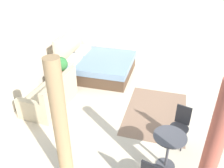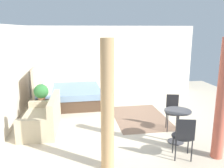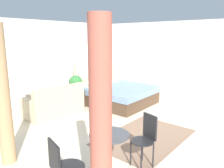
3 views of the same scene
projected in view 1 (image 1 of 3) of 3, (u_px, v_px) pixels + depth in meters
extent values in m
cube|color=beige|center=(143.00, 109.00, 5.89)|extent=(8.25, 9.26, 0.02)
cube|color=silver|center=(25.00, 49.00, 5.97)|extent=(8.25, 0.12, 2.55)
cube|color=silver|center=(159.00, 29.00, 7.41)|extent=(0.12, 6.26, 2.55)
cube|color=#7F604C|center=(156.00, 113.00, 5.75)|extent=(2.09, 1.44, 0.01)
cube|color=#473323|center=(100.00, 69.00, 7.42)|extent=(1.84, 1.97, 0.36)
cube|color=slate|center=(100.00, 61.00, 7.28)|extent=(1.88, 2.01, 0.18)
cube|color=tan|center=(69.00, 52.00, 7.40)|extent=(1.87, 0.09, 1.32)
cube|color=beige|center=(74.00, 60.00, 7.03)|extent=(0.66, 0.33, 0.12)
cube|color=beige|center=(83.00, 50.00, 7.69)|extent=(0.66, 0.33, 0.12)
cube|color=tan|center=(50.00, 99.00, 5.94)|extent=(1.53, 0.91, 0.38)
cube|color=tan|center=(60.00, 87.00, 5.63)|extent=(1.49, 0.22, 0.46)
cube|color=tan|center=(62.00, 77.00, 6.35)|extent=(0.19, 0.83, 0.16)
cube|color=tan|center=(32.00, 105.00, 5.25)|extent=(0.19, 0.83, 0.16)
cube|color=#38281E|center=(64.00, 79.00, 6.71)|extent=(0.45, 0.39, 0.49)
cylinder|color=#935B3D|center=(61.00, 71.00, 6.48)|extent=(0.19, 0.19, 0.11)
sphere|color=#2D6B33|center=(61.00, 64.00, 6.37)|extent=(0.40, 0.40, 0.40)
cylinder|color=#3F3F44|center=(165.00, 165.00, 4.35)|extent=(0.35, 0.35, 0.02)
cylinder|color=#3F3F44|center=(168.00, 152.00, 4.18)|extent=(0.05, 0.05, 0.72)
cylinder|color=#3F3F44|center=(170.00, 137.00, 3.99)|extent=(0.58, 0.58, 0.02)
cylinder|color=black|center=(169.00, 138.00, 4.68)|extent=(0.02, 0.02, 0.44)
cylinder|color=black|center=(182.00, 143.00, 4.56)|extent=(0.02, 0.02, 0.44)
cylinder|color=black|center=(173.00, 130.00, 4.87)|extent=(0.02, 0.02, 0.44)
cylinder|color=black|center=(186.00, 135.00, 4.75)|extent=(0.02, 0.02, 0.44)
cylinder|color=black|center=(179.00, 128.00, 4.60)|extent=(0.46, 0.46, 0.02)
cube|color=black|center=(183.00, 115.00, 4.61)|extent=(0.11, 0.29, 0.41)
cylinder|color=#C15B47|center=(211.00, 157.00, 3.05)|extent=(0.22, 0.22, 2.31)
cylinder|color=tan|center=(61.00, 127.00, 3.56)|extent=(0.23, 0.23, 2.31)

